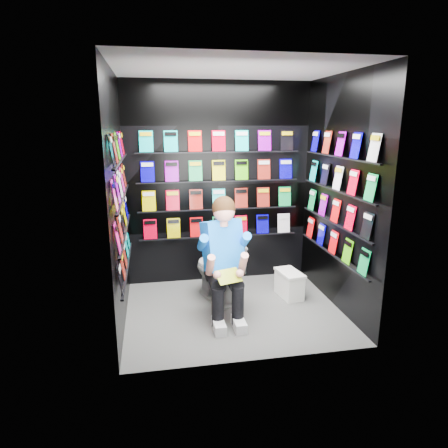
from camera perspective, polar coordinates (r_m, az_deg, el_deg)
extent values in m
plane|color=#575755|center=(4.67, 1.36, -12.23)|extent=(2.40, 2.40, 0.00)
plane|color=white|center=(4.21, 1.59, 21.34)|extent=(2.40, 2.40, 0.00)
cube|color=black|center=(5.22, -0.80, 5.65)|extent=(2.40, 0.04, 2.60)
cube|color=black|center=(3.30, 5.04, 0.51)|extent=(2.40, 0.04, 2.60)
cube|color=black|center=(4.17, -14.90, 2.99)|extent=(0.04, 2.00, 2.60)
cube|color=black|center=(4.64, 16.15, 4.01)|extent=(0.04, 2.00, 2.60)
imported|color=white|center=(4.80, -1.04, -6.65)|extent=(0.63, 0.84, 0.73)
cube|color=silver|center=(5.02, 9.30, -8.60)|extent=(0.27, 0.42, 0.29)
cube|color=silver|center=(4.96, 9.37, -6.88)|extent=(0.29, 0.44, 0.03)
cube|color=#2B9A16|center=(4.06, 0.65, -7.46)|extent=(0.29, 0.22, 0.11)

